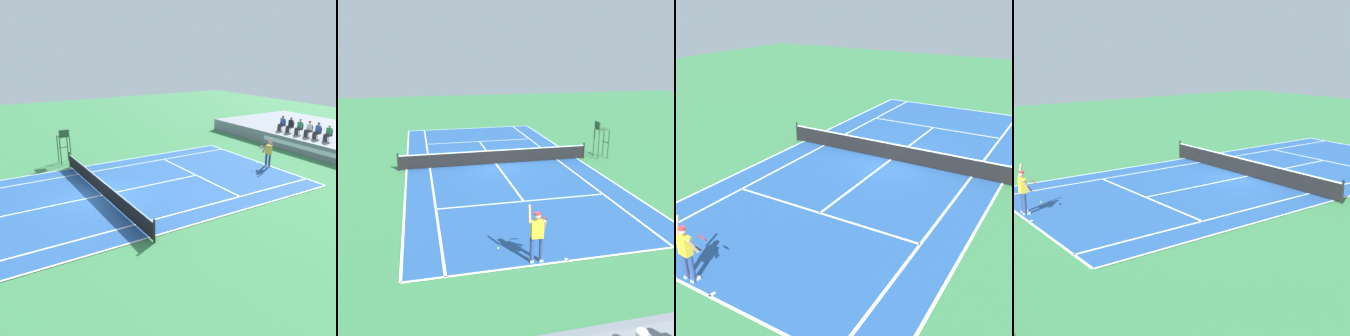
% 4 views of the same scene
% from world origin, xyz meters
% --- Properties ---
extents(ground_plane, '(80.00, 80.00, 0.00)m').
position_xyz_m(ground_plane, '(0.00, 0.00, 0.00)').
color(ground_plane, '#387F47').
extents(court, '(11.08, 23.88, 0.03)m').
position_xyz_m(court, '(0.00, 0.00, 0.01)').
color(court, '#235193').
rests_on(court, ground).
extents(net, '(11.98, 0.10, 1.07)m').
position_xyz_m(net, '(0.00, 0.00, 0.52)').
color(net, black).
rests_on(net, ground).
extents(barrier_wall, '(21.07, 0.25, 1.06)m').
position_xyz_m(barrier_wall, '(0.00, 16.25, 0.53)').
color(barrier_wall, gray).
rests_on(barrier_wall, ground).
extents(spectator_seated_0, '(0.44, 0.60, 1.27)m').
position_xyz_m(spectator_seated_0, '(-3.30, 17.73, 1.67)').
color(spectator_seated_0, '#474C56').
rests_on(spectator_seated_0, bleacher_platform).
extents(spectator_seated_1, '(0.44, 0.60, 1.27)m').
position_xyz_m(spectator_seated_1, '(-2.42, 17.73, 1.67)').
color(spectator_seated_1, '#474C56').
rests_on(spectator_seated_1, bleacher_platform).
extents(spectator_seated_2, '(0.44, 0.60, 1.27)m').
position_xyz_m(spectator_seated_2, '(-1.49, 17.73, 1.67)').
color(spectator_seated_2, '#474C56').
rests_on(spectator_seated_2, bleacher_platform).
extents(spectator_seated_3, '(0.44, 0.60, 1.27)m').
position_xyz_m(spectator_seated_3, '(-0.57, 17.73, 1.67)').
color(spectator_seated_3, '#474C56').
rests_on(spectator_seated_3, bleacher_platform).
extents(spectator_seated_4, '(0.44, 0.60, 1.27)m').
position_xyz_m(spectator_seated_4, '(0.25, 17.73, 1.67)').
color(spectator_seated_4, '#474C56').
rests_on(spectator_seated_4, bleacher_platform).
extents(spectator_seated_5, '(0.44, 0.60, 1.27)m').
position_xyz_m(spectator_seated_5, '(1.20, 17.73, 1.67)').
color(spectator_seated_5, '#474C56').
rests_on(spectator_seated_5, bleacher_platform).
extents(tennis_player, '(0.78, 0.62, 2.08)m').
position_xyz_m(tennis_player, '(1.04, 11.64, 0.99)').
color(tennis_player, navy).
rests_on(tennis_player, ground).
extents(tennis_ball, '(0.07, 0.07, 0.07)m').
position_xyz_m(tennis_ball, '(2.13, 10.51, 0.03)').
color(tennis_ball, '#D1E533').
rests_on(tennis_ball, ground).
extents(umpire_chair, '(0.77, 0.77, 2.44)m').
position_xyz_m(umpire_chair, '(-7.10, 0.00, 1.56)').
color(umpire_chair, '#2D562D').
rests_on(umpire_chair, ground).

